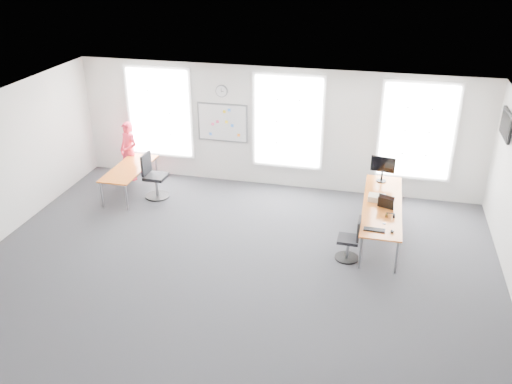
% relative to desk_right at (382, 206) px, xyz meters
% --- Properties ---
extents(floor, '(10.00, 10.00, 0.00)m').
position_rel_desk_right_xyz_m(floor, '(-2.67, -2.02, -0.67)').
color(floor, '#2D2C32').
rests_on(floor, ground).
extents(ceiling, '(10.00, 10.00, 0.00)m').
position_rel_desk_right_xyz_m(ceiling, '(-2.67, -2.02, 2.33)').
color(ceiling, white).
rests_on(ceiling, ground).
extents(wall_back, '(10.00, 0.00, 10.00)m').
position_rel_desk_right_xyz_m(wall_back, '(-2.67, 1.98, 0.83)').
color(wall_back, white).
rests_on(wall_back, ground).
extents(wall_front, '(10.00, 0.00, 10.00)m').
position_rel_desk_right_xyz_m(wall_front, '(-2.67, -6.02, 0.83)').
color(wall_front, white).
rests_on(wall_front, ground).
extents(window_left, '(1.60, 0.06, 2.20)m').
position_rel_desk_right_xyz_m(window_left, '(-5.67, 1.95, 1.03)').
color(window_left, silver).
rests_on(window_left, wall_back).
extents(window_mid, '(1.60, 0.06, 2.20)m').
position_rel_desk_right_xyz_m(window_mid, '(-2.37, 1.95, 1.03)').
color(window_mid, silver).
rests_on(window_mid, wall_back).
extents(window_right, '(1.60, 0.06, 2.20)m').
position_rel_desk_right_xyz_m(window_right, '(0.63, 1.95, 1.03)').
color(window_right, silver).
rests_on(window_right, wall_back).
extents(desk_right, '(0.79, 2.96, 0.72)m').
position_rel_desk_right_xyz_m(desk_right, '(0.00, 0.00, 0.00)').
color(desk_right, orange).
rests_on(desk_right, ground).
extents(desk_left, '(0.74, 1.86, 0.68)m').
position_rel_desk_right_xyz_m(desk_left, '(-6.01, 0.65, -0.05)').
color(desk_left, orange).
rests_on(desk_left, ground).
extents(chair_right, '(0.48, 0.48, 0.90)m').
position_rel_desk_right_xyz_m(chair_right, '(-0.54, -1.12, -0.28)').
color(chair_right, black).
rests_on(chair_right, ground).
extents(chair_left, '(0.59, 0.59, 1.10)m').
position_rel_desk_right_xyz_m(chair_left, '(-5.38, 0.61, -0.19)').
color(chair_left, black).
rests_on(chair_left, ground).
extents(person, '(0.66, 0.55, 1.53)m').
position_rel_desk_right_xyz_m(person, '(-6.39, 1.46, 0.09)').
color(person, '#EB2B46').
rests_on(person, ground).
extents(whiteboard, '(1.20, 0.03, 0.90)m').
position_rel_desk_right_xyz_m(whiteboard, '(-4.02, 1.95, 0.88)').
color(whiteboard, white).
rests_on(whiteboard, wall_back).
extents(wall_clock, '(0.30, 0.04, 0.30)m').
position_rel_desk_right_xyz_m(wall_clock, '(-4.02, 1.95, 1.68)').
color(wall_clock, gray).
rests_on(wall_clock, wall_back).
extents(tv, '(0.06, 0.90, 0.55)m').
position_rel_desk_right_xyz_m(tv, '(2.28, 0.98, 1.63)').
color(tv, black).
rests_on(tv, wall_right).
extents(keyboard, '(0.41, 0.17, 0.02)m').
position_rel_desk_right_xyz_m(keyboard, '(-0.12, -1.16, 0.06)').
color(keyboard, black).
rests_on(keyboard, desk_right).
extents(mouse, '(0.09, 0.12, 0.04)m').
position_rel_desk_right_xyz_m(mouse, '(0.21, -1.17, 0.07)').
color(mouse, black).
rests_on(mouse, desk_right).
extents(lens_cap, '(0.07, 0.07, 0.01)m').
position_rel_desk_right_xyz_m(lens_cap, '(0.06, -0.86, 0.05)').
color(lens_cap, black).
rests_on(lens_cap, desk_right).
extents(headphones, '(0.18, 0.10, 0.11)m').
position_rel_desk_right_xyz_m(headphones, '(0.16, -0.58, 0.10)').
color(headphones, black).
rests_on(headphones, desk_right).
extents(laptop_sleeve, '(0.34, 0.28, 0.27)m').
position_rel_desk_right_xyz_m(laptop_sleeve, '(0.06, -0.18, 0.18)').
color(laptop_sleeve, black).
rests_on(laptop_sleeve, desk_right).
extents(paper_stack, '(0.37, 0.28, 0.12)m').
position_rel_desk_right_xyz_m(paper_stack, '(-0.13, 0.14, 0.11)').
color(paper_stack, beige).
rests_on(paper_stack, desk_right).
extents(monitor, '(0.54, 0.22, 0.60)m').
position_rel_desk_right_xyz_m(monitor, '(-0.06, 1.14, 0.41)').
color(monitor, black).
rests_on(monitor, desk_right).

